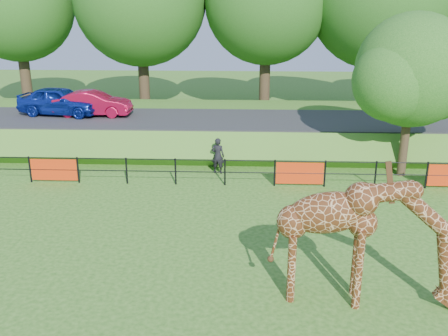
# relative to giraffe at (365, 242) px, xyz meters

# --- Properties ---
(ground) EXTENTS (90.00, 90.00, 0.00)m
(ground) POSITION_rel_giraffe_xyz_m (-3.69, 0.18, -1.61)
(ground) COLOR #2C6318
(ground) RESTS_ON ground
(giraffe) EXTENTS (4.57, 1.33, 3.22)m
(giraffe) POSITION_rel_giraffe_xyz_m (0.00, 0.00, 0.00)
(giraffe) COLOR #4E2610
(giraffe) RESTS_ON ground
(perimeter_fence) EXTENTS (28.07, 0.10, 1.10)m
(perimeter_fence) POSITION_rel_giraffe_xyz_m (-3.69, 8.18, -1.06)
(perimeter_fence) COLOR black
(perimeter_fence) RESTS_ON ground
(embankment) EXTENTS (40.00, 9.00, 1.30)m
(embankment) POSITION_rel_giraffe_xyz_m (-3.69, 15.68, -0.96)
(embankment) COLOR #2C6318
(embankment) RESTS_ON ground
(road) EXTENTS (40.00, 5.00, 0.12)m
(road) POSITION_rel_giraffe_xyz_m (-3.69, 14.18, -0.25)
(road) COLOR #2F2F31
(road) RESTS_ON embankment
(car_blue) EXTENTS (4.62, 2.45, 1.50)m
(car_blue) POSITION_rel_giraffe_xyz_m (-12.65, 14.72, 0.56)
(car_blue) COLOR #1430A8
(car_blue) RESTS_ON road
(car_red) EXTENTS (3.95, 1.41, 1.30)m
(car_red) POSITION_rel_giraffe_xyz_m (-10.87, 14.63, 0.46)
(car_red) COLOR #B00C32
(car_red) RESTS_ON road
(visitor) EXTENTS (0.65, 0.51, 1.57)m
(visitor) POSITION_rel_giraffe_xyz_m (-4.07, 9.71, -0.83)
(visitor) COLOR black
(visitor) RESTS_ON ground
(tree_east) EXTENTS (5.40, 4.71, 6.76)m
(tree_east) POSITION_rel_giraffe_xyz_m (3.90, 9.81, 2.67)
(tree_east) COLOR #2F2215
(tree_east) RESTS_ON ground
(bg_tree_line) EXTENTS (37.30, 8.80, 11.82)m
(bg_tree_line) POSITION_rel_giraffe_xyz_m (-1.80, 22.18, 5.58)
(bg_tree_line) COLOR #2F2215
(bg_tree_line) RESTS_ON ground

